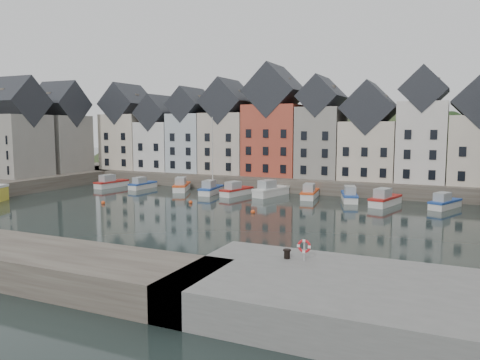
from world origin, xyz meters
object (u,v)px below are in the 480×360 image
Objects in this scene: boat_d at (211,189)px; life_ring_post at (304,247)px; boat_a at (111,183)px; mooring_bollard at (287,253)px.

boat_d reaches higher than life_ring_post.
boat_d is at bearing 125.59° from life_ring_post.
life_ring_post is at bearing -32.01° from boat_a.
mooring_bollard is 1.22m from life_ring_post.
life_ring_post is at bearing -4.22° from mooring_bollard.
boat_a is at bearing 140.87° from mooring_bollard.
mooring_bollard is (41.79, -34.00, 1.61)m from boat_a.
mooring_bollard is at bearing -32.66° from boat_a.
boat_d is 20.47× the size of mooring_bollard.
boat_d reaches higher than boat_a.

